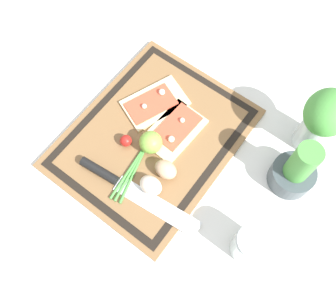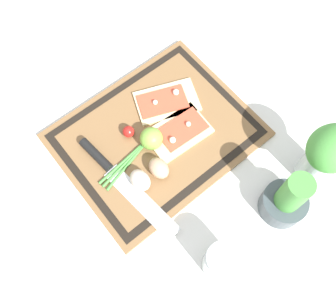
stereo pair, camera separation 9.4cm
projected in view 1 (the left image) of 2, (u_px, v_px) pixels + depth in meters
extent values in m
plane|color=silver|center=(153.00, 139.00, 0.98)|extent=(6.00, 6.00, 0.00)
cube|color=brown|center=(153.00, 138.00, 0.98)|extent=(0.47, 0.37, 0.01)
cube|color=black|center=(153.00, 137.00, 0.97)|extent=(0.44, 0.34, 0.00)
cube|color=brown|center=(153.00, 137.00, 0.97)|extent=(0.40, 0.30, 0.00)
cube|color=beige|center=(155.00, 103.00, 1.00)|extent=(0.18, 0.15, 0.01)
cube|color=#D14C33|center=(151.00, 104.00, 0.99)|extent=(0.14, 0.11, 0.00)
sphere|color=silver|center=(162.00, 92.00, 1.00)|extent=(0.02, 0.02, 0.02)
sphere|color=silver|center=(144.00, 106.00, 0.99)|extent=(0.01, 0.01, 0.01)
cube|color=beige|center=(174.00, 131.00, 0.97)|extent=(0.16, 0.11, 0.01)
cube|color=#D14C33|center=(177.00, 127.00, 0.97)|extent=(0.12, 0.08, 0.00)
sphere|color=silver|center=(171.00, 139.00, 0.95)|extent=(0.02, 0.02, 0.02)
sphere|color=silver|center=(182.00, 120.00, 0.97)|extent=(0.01, 0.01, 0.01)
cube|color=silver|center=(157.00, 206.00, 0.89)|extent=(0.06, 0.22, 0.00)
cylinder|color=black|center=(99.00, 171.00, 0.92)|extent=(0.03, 0.10, 0.02)
ellipsoid|color=tan|center=(166.00, 169.00, 0.91)|extent=(0.04, 0.06, 0.04)
ellipsoid|color=beige|center=(151.00, 185.00, 0.89)|extent=(0.04, 0.06, 0.04)
sphere|color=#7FB742|center=(151.00, 142.00, 0.93)|extent=(0.06, 0.06, 0.06)
sphere|color=red|center=(126.00, 141.00, 0.95)|extent=(0.03, 0.03, 0.03)
cylinder|color=#47933D|center=(148.00, 141.00, 0.96)|extent=(0.33, 0.04, 0.01)
cylinder|color=#47933D|center=(148.00, 141.00, 0.96)|extent=(0.33, 0.07, 0.01)
cylinder|color=#47933D|center=(148.00, 141.00, 0.96)|extent=(0.32, 0.09, 0.01)
cylinder|color=#3D474C|center=(291.00, 176.00, 0.91)|extent=(0.10, 0.10, 0.06)
cylinder|color=#47933D|center=(301.00, 165.00, 0.85)|extent=(0.06, 0.06, 0.14)
cylinder|color=silver|center=(249.00, 245.00, 0.83)|extent=(0.07, 0.07, 0.09)
cylinder|color=olive|center=(247.00, 247.00, 0.86)|extent=(0.06, 0.06, 0.03)
cylinder|color=silver|center=(254.00, 241.00, 0.79)|extent=(0.07, 0.07, 0.01)
cylinder|color=silver|center=(313.00, 132.00, 0.93)|extent=(0.07, 0.07, 0.10)
ellipsoid|color=#47933D|center=(328.00, 112.00, 0.84)|extent=(0.12, 0.10, 0.09)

